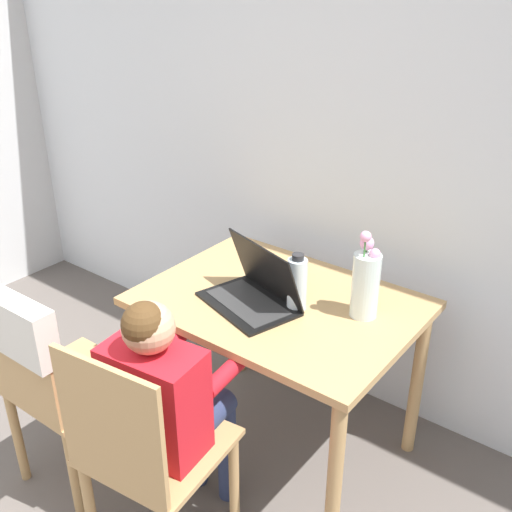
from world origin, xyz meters
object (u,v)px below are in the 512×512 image
chair_occupied (145,455)px  laptop (255,290)px  water_bottle (297,283)px  person_seated (168,394)px  chair_spare (39,362)px  flower_vase (366,282)px

chair_occupied → laptop: laptop is taller
water_bottle → chair_occupied: bearing=-98.5°
laptop → water_bottle: (0.14, 0.06, 0.05)m
person_seated → water_bottle: person_seated is taller
chair_spare → laptop: size_ratio=2.18×
chair_spare → person_seated: 0.50m
chair_occupied → chair_spare: size_ratio=0.99×
person_seated → water_bottle: bearing=-108.7°
chair_spare → water_bottle: (0.59, 0.69, 0.21)m
water_bottle → laptop: bearing=-156.9°
chair_occupied → flower_vase: size_ratio=2.67×
chair_occupied → laptop: (-0.04, 0.61, 0.30)m
chair_occupied → chair_spare: (-0.49, -0.01, 0.14)m
chair_spare → laptop: bearing=-126.7°
flower_vase → water_bottle: bearing=-154.3°
chair_spare → flower_vase: flower_vase is taller
person_seated → laptop: bearing=-93.7°
person_seated → laptop: size_ratio=2.38×
chair_occupied → water_bottle: bearing=-105.3°
chair_spare → laptop: (0.45, 0.63, 0.16)m
chair_spare → laptop: 0.79m
person_seated → chair_occupied: bearing=90.0°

